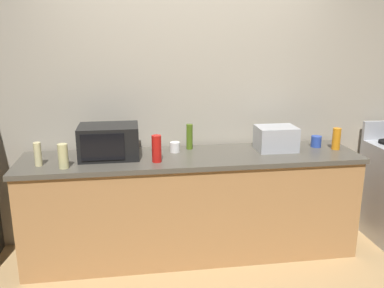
% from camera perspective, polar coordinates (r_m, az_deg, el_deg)
% --- Properties ---
extents(ground_plane, '(8.00, 8.00, 0.00)m').
position_cam_1_polar(ground_plane, '(3.47, 1.02, -17.94)').
color(ground_plane, tan).
extents(back_wall, '(6.40, 0.10, 2.70)m').
position_cam_1_polar(back_wall, '(3.75, -0.92, 6.80)').
color(back_wall, '#B2A893').
rests_on(back_wall, ground_plane).
extents(counter_run, '(2.84, 0.64, 0.90)m').
position_cam_1_polar(counter_run, '(3.60, 0.00, -8.45)').
color(counter_run, '#B27F4C').
rests_on(counter_run, ground_plane).
extents(microwave, '(0.48, 0.35, 0.27)m').
position_cam_1_polar(microwave, '(3.43, -11.45, 0.34)').
color(microwave, black).
rests_on(microwave, counter_run).
extents(toaster_oven, '(0.34, 0.26, 0.21)m').
position_cam_1_polar(toaster_oven, '(3.66, 11.56, 0.77)').
color(toaster_oven, '#B7BABF').
rests_on(toaster_oven, counter_run).
extents(bottle_hot_sauce, '(0.08, 0.08, 0.22)m').
position_cam_1_polar(bottle_hot_sauce, '(3.26, -4.93, -0.65)').
color(bottle_hot_sauce, red).
rests_on(bottle_hot_sauce, counter_run).
extents(bottle_hand_soap, '(0.06, 0.06, 0.18)m').
position_cam_1_polar(bottle_hand_soap, '(3.38, -20.60, -1.32)').
color(bottle_hand_soap, beige).
rests_on(bottle_hand_soap, counter_run).
extents(bottle_olive_oil, '(0.06, 0.06, 0.22)m').
position_cam_1_polar(bottle_olive_oil, '(3.61, -0.35, 1.02)').
color(bottle_olive_oil, '#4C6B19').
rests_on(bottle_olive_oil, counter_run).
extents(bottle_dish_soap, '(0.07, 0.07, 0.19)m').
position_cam_1_polar(bottle_dish_soap, '(3.83, 19.38, 0.69)').
color(bottle_dish_soap, orange).
rests_on(bottle_dish_soap, counter_run).
extents(bottle_vinegar, '(0.08, 0.08, 0.19)m').
position_cam_1_polar(bottle_vinegar, '(3.26, -17.43, -1.61)').
color(bottle_vinegar, beige).
rests_on(bottle_vinegar, counter_run).
extents(mug_blue, '(0.09, 0.09, 0.10)m').
position_cam_1_polar(mug_blue, '(3.87, 16.84, 0.34)').
color(mug_blue, '#2D4CB2').
rests_on(mug_blue, counter_run).
extents(mug_white, '(0.09, 0.09, 0.09)m').
position_cam_1_polar(mug_white, '(3.54, -2.38, -0.44)').
color(mug_white, white).
rests_on(mug_white, counter_run).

